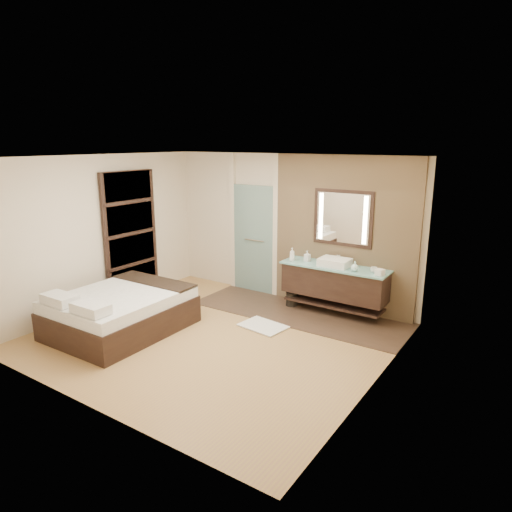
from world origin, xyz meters
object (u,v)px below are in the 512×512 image
Objects in this scene: mirror_unit at (343,218)px; bed at (120,312)px; waste_bin at (292,299)px; vanity at (334,282)px.

mirror_unit is 0.53× the size of bed.
mirror_unit is 3.96× the size of waste_bin.
waste_bin is at bearing -175.04° from vanity.
mirror_unit reaches higher than waste_bin.
vanity is 0.90m from waste_bin.
waste_bin is (-0.78, -0.31, -1.52)m from mirror_unit.
mirror_unit is at bearing 21.37° from waste_bin.
vanity reaches higher than bed.
waste_bin is at bearing -158.63° from mirror_unit.
vanity is 0.92× the size of bed.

